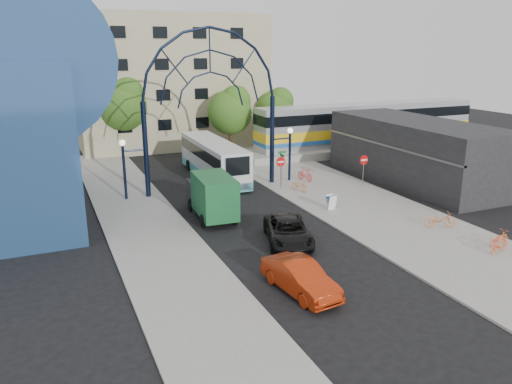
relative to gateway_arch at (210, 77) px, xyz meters
name	(u,v)px	position (x,y,z in m)	size (l,w,h in m)	color
ground	(300,257)	(0.00, -14.00, -8.56)	(120.00, 120.00, 0.00)	black
sidewalk_east	(378,214)	(8.00, -10.00, -8.50)	(8.00, 56.00, 0.12)	gray
plaza_west	(152,236)	(-6.50, -8.00, -8.50)	(5.00, 50.00, 0.12)	gray
gateway_arch	(210,77)	(0.00, 0.00, 0.00)	(13.64, 0.44, 12.10)	black
stop_sign	(281,165)	(4.80, -2.00, -6.56)	(0.80, 0.07, 2.50)	slate
do_not_enter_sign	(364,163)	(11.00, -4.00, -6.58)	(0.76, 0.07, 2.48)	slate
street_name_sign	(282,161)	(5.20, -1.40, -6.43)	(0.70, 0.70, 2.80)	slate
sandwich_board	(331,201)	(5.60, -8.02, -7.81)	(0.55, 0.61, 0.99)	white
commercial_block_east	(415,151)	(16.00, -4.00, -6.06)	(6.00, 16.00, 5.00)	black
apartment_block	(168,81)	(2.00, 20.97, -1.55)	(20.00, 12.10, 14.00)	tan
train_platform	(367,147)	(20.00, 8.00, -8.16)	(32.00, 5.00, 0.80)	gray
train_car	(368,123)	(20.00, 8.00, -5.66)	(25.10, 3.05, 4.20)	#B7B7BC
tree_north_a	(231,109)	(6.12, 11.93, -3.95)	(4.48, 4.48, 7.00)	#382314
tree_north_b	(123,103)	(-3.88, 15.93, -3.29)	(5.12, 5.12, 8.00)	#382314
tree_north_c	(276,108)	(12.12, 13.93, -4.28)	(4.16, 4.16, 6.50)	#382314
city_bus	(214,159)	(1.29, 3.56, -6.92)	(2.81, 11.43, 3.12)	silver
green_truck	(211,195)	(-2.13, -5.94, -7.10)	(2.56, 5.91, 2.92)	black
black_suv	(288,231)	(0.34, -11.96, -7.85)	(2.33, 5.05, 1.40)	black
red_sedan	(300,277)	(-1.85, -17.41, -7.83)	(1.55, 4.43, 1.46)	#A02509
bike_near_a	(300,185)	(5.82, -3.23, -8.00)	(0.57, 1.64, 0.86)	orange
bike_near_b	(305,174)	(7.71, -0.64, -7.92)	(0.48, 1.72, 1.03)	red
bike_far_a	(440,220)	(9.79, -13.66, -7.95)	(0.64, 1.83, 0.96)	#CE6529
bike_far_b	(500,244)	(9.90, -17.91, -7.98)	(0.43, 1.53, 0.92)	#DC5B2C
bike_far_c	(499,238)	(10.72, -17.13, -8.03)	(0.54, 1.55, 0.82)	orange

